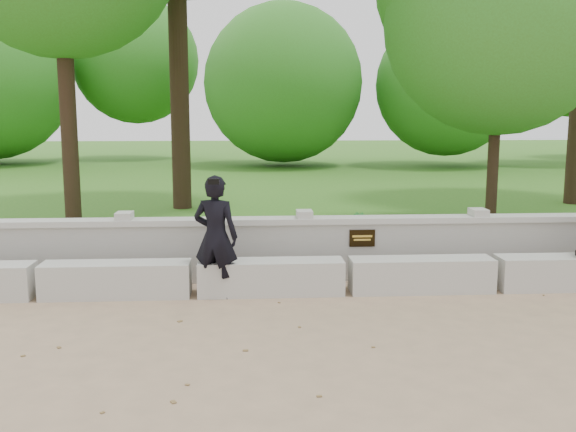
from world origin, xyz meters
name	(u,v)px	position (x,y,z in m)	size (l,w,h in m)	color
ground	(375,343)	(0.00, 0.00, 0.00)	(80.00, 80.00, 0.00)	#9F8261
lawn	(288,185)	(0.00, 14.00, 0.12)	(40.00, 22.00, 0.25)	#2B691A
concrete_bench	(347,276)	(0.00, 1.90, 0.22)	(11.90, 0.45, 0.45)	#B4B1AA
parapet_wall	(339,247)	(0.00, 2.60, 0.46)	(12.50, 0.35, 0.90)	#A9A79F
man_main	(216,237)	(-1.71, 1.80, 0.79)	(0.66, 0.61, 1.58)	black
tree_near_right	(501,0)	(3.06, 4.85, 4.26)	(4.01, 4.01, 6.02)	#382619
shrub_a	(215,234)	(-1.79, 3.30, 0.55)	(0.31, 0.21, 0.60)	#267029
shrub_b	(359,231)	(0.45, 3.53, 0.53)	(0.31, 0.25, 0.56)	#267029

